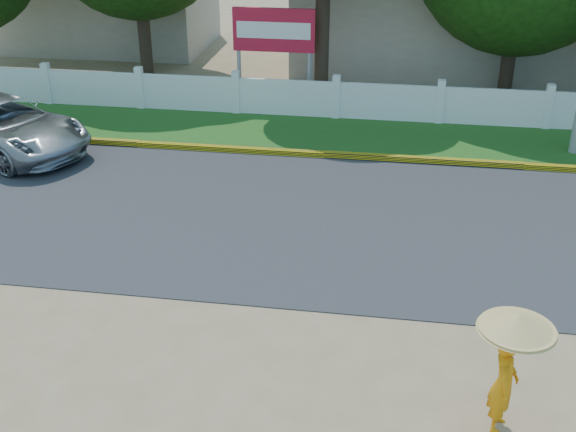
# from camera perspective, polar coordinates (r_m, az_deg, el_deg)

# --- Properties ---
(ground) EXTENTS (120.00, 120.00, 0.00)m
(ground) POSITION_cam_1_polar(r_m,az_deg,el_deg) (11.73, -1.52, -10.05)
(ground) COLOR #9E8460
(ground) RESTS_ON ground
(road) EXTENTS (60.00, 7.00, 0.02)m
(road) POSITION_cam_1_polar(r_m,az_deg,el_deg) (15.52, 1.42, -0.17)
(road) COLOR #38383A
(road) RESTS_ON ground
(grass_verge) EXTENTS (60.00, 3.50, 0.03)m
(grass_verge) POSITION_cam_1_polar(r_m,az_deg,el_deg) (20.32, 3.38, 6.45)
(grass_verge) COLOR #2D601E
(grass_verge) RESTS_ON ground
(curb) EXTENTS (40.00, 0.18, 0.16)m
(curb) POSITION_cam_1_polar(r_m,az_deg,el_deg) (18.71, 2.86, 4.87)
(curb) COLOR yellow
(curb) RESTS_ON ground
(fence) EXTENTS (40.00, 0.10, 1.10)m
(fence) POSITION_cam_1_polar(r_m,az_deg,el_deg) (21.51, 3.81, 9.10)
(fence) COLOR silver
(fence) RESTS_ON ground
(building_near) EXTENTS (10.00, 6.00, 3.20)m
(building_near) POSITION_cam_1_polar(r_m,az_deg,el_deg) (27.81, 11.64, 14.90)
(building_near) COLOR #B7AD99
(building_near) RESTS_ON ground
(building_far) EXTENTS (8.00, 5.00, 2.80)m
(building_far) POSITION_cam_1_polar(r_m,az_deg,el_deg) (31.10, -14.04, 15.49)
(building_far) COLOR #B7AD99
(building_far) RESTS_ON ground
(vehicle) EXTENTS (5.60, 4.25, 1.41)m
(vehicle) POSITION_cam_1_polar(r_m,az_deg,el_deg) (20.29, -21.67, 6.63)
(vehicle) COLOR #919498
(vehicle) RESTS_ON ground
(monk_with_parasol) EXTENTS (1.02, 1.02, 1.86)m
(monk_with_parasol) POSITION_cam_1_polar(r_m,az_deg,el_deg) (9.93, 17.16, -10.47)
(monk_with_parasol) COLOR orange
(monk_with_parasol) RESTS_ON ground
(billboard) EXTENTS (2.50, 0.13, 2.95)m
(billboard) POSITION_cam_1_polar(r_m,az_deg,el_deg) (22.41, -1.13, 14.08)
(billboard) COLOR gray
(billboard) RESTS_ON ground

